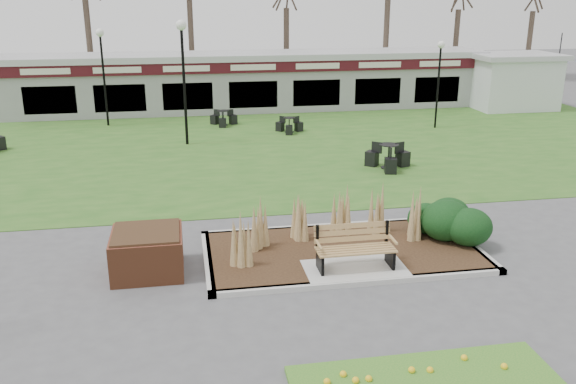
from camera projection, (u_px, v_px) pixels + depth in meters
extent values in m
plane|color=#515154|center=(357.00, 276.00, 13.05)|extent=(100.00, 100.00, 0.00)
cube|color=#2B601E|center=(273.00, 145.00, 24.28)|extent=(34.00, 16.00, 0.02)
cube|color=black|center=(343.00, 252.00, 14.15)|extent=(6.22, 3.22, 0.12)
cube|color=#B7B7B2|center=(362.00, 282.00, 12.65)|extent=(6.40, 0.18, 0.12)
cube|color=#B7B7B2|center=(327.00, 227.00, 15.66)|extent=(6.40, 0.18, 0.12)
cube|color=#B7B7B2|center=(208.00, 261.00, 13.64)|extent=(0.18, 3.40, 0.12)
cube|color=#B7B7B2|center=(468.00, 243.00, 14.66)|extent=(0.18, 3.40, 0.12)
cube|color=#B7B7B2|center=(355.00, 271.00, 13.17)|extent=(2.20, 1.20, 0.13)
cone|color=#A28651|center=(259.00, 225.00, 14.02)|extent=(0.36, 0.36, 1.15)
cone|color=#A28651|center=(298.00, 216.00, 14.56)|extent=(0.36, 0.36, 1.15)
cone|color=#A28651|center=(341.00, 211.00, 14.92)|extent=(0.36, 0.36, 1.15)
cone|color=#A28651|center=(378.00, 212.00, 14.88)|extent=(0.36, 0.36, 1.15)
cone|color=#A28651|center=(416.00, 215.00, 14.64)|extent=(0.36, 0.36, 1.15)
cone|color=#A28651|center=(241.00, 240.00, 13.19)|extent=(0.36, 0.36, 1.15)
ellipsoid|color=black|center=(446.00, 220.00, 14.60)|extent=(1.21, 1.10, 0.99)
ellipsoid|color=black|center=(469.00, 227.00, 14.31)|extent=(1.10, 1.00, 0.90)
ellipsoid|color=black|center=(449.00, 215.00, 15.14)|extent=(1.06, 0.96, 0.86)
ellipsoid|color=black|center=(426.00, 218.00, 15.05)|extent=(0.92, 0.84, 0.76)
cube|color=#AC8F4D|center=(356.00, 250.00, 13.01)|extent=(1.70, 0.57, 0.04)
cube|color=#AC8F4D|center=(352.00, 232.00, 13.22)|extent=(1.70, 0.13, 0.44)
cube|color=black|center=(320.00, 262.00, 12.95)|extent=(0.06, 0.55, 0.42)
cube|color=black|center=(390.00, 256.00, 13.21)|extent=(0.06, 0.55, 0.42)
cube|color=black|center=(317.00, 236.00, 13.09)|extent=(0.06, 0.06, 0.50)
cube|color=black|center=(387.00, 231.00, 13.34)|extent=(0.06, 0.06, 0.50)
cube|color=#AC8F4D|center=(319.00, 245.00, 12.81)|extent=(0.05, 0.50, 0.04)
cube|color=#AC8F4D|center=(393.00, 240.00, 13.07)|extent=(0.05, 0.50, 0.04)
cube|color=brown|center=(148.00, 253.00, 13.12)|extent=(1.50, 1.50, 0.90)
cube|color=black|center=(146.00, 233.00, 12.98)|extent=(1.40, 1.40, 0.06)
cube|color=#959598|center=(250.00, 84.00, 31.37)|extent=(24.00, 3.00, 2.60)
cube|color=#430E16|center=(253.00, 67.00, 29.59)|extent=(24.00, 0.18, 0.55)
cube|color=silver|center=(249.00, 56.00, 30.91)|extent=(24.60, 3.40, 0.30)
cube|color=silver|center=(253.00, 67.00, 29.48)|extent=(22.00, 0.02, 0.28)
cube|color=black|center=(253.00, 94.00, 30.10)|extent=(22.00, 0.10, 1.30)
cube|color=silver|center=(512.00, 83.00, 31.70)|extent=(4.00, 3.00, 2.60)
cube|color=silver|center=(515.00, 56.00, 31.27)|extent=(4.40, 3.40, 0.25)
cylinder|color=#47382B|center=(87.00, 48.00, 36.98)|extent=(0.36, 0.36, 5.17)
cylinder|color=#47382B|center=(187.00, 47.00, 37.96)|extent=(0.36, 0.36, 5.17)
cylinder|color=#47382B|center=(282.00, 45.00, 38.94)|extent=(0.36, 0.36, 5.17)
cylinder|color=#47382B|center=(372.00, 44.00, 39.93)|extent=(0.36, 0.36, 5.17)
cylinder|color=#47382B|center=(458.00, 43.00, 40.91)|extent=(0.36, 0.36, 5.17)
cylinder|color=#47382B|center=(540.00, 42.00, 41.89)|extent=(0.36, 0.36, 5.17)
cylinder|color=black|center=(184.00, 89.00, 23.70)|extent=(0.11, 0.11, 4.45)
sphere|color=white|center=(181.00, 25.00, 22.95)|extent=(0.40, 0.40, 0.40)
cylinder|color=black|center=(438.00, 89.00, 26.82)|extent=(0.09, 0.09, 3.52)
sphere|color=white|center=(441.00, 45.00, 26.23)|extent=(0.32, 0.32, 0.32)
cylinder|color=black|center=(104.00, 82.00, 27.22)|extent=(0.10, 0.10, 3.97)
sphere|color=white|center=(100.00, 33.00, 26.55)|extent=(0.36, 0.36, 0.36)
cylinder|color=black|center=(289.00, 132.00, 26.44)|extent=(0.38, 0.38, 0.03)
cylinder|color=black|center=(289.00, 125.00, 26.34)|extent=(0.04, 0.04, 0.62)
cylinder|color=black|center=(289.00, 118.00, 26.25)|extent=(0.52, 0.52, 0.02)
cube|color=black|center=(299.00, 127.00, 26.60)|extent=(0.37, 0.37, 0.40)
cube|color=black|center=(280.00, 127.00, 26.62)|extent=(0.42, 0.42, 0.40)
cube|color=black|center=(289.00, 130.00, 25.93)|extent=(0.35, 0.35, 0.40)
cylinder|color=black|center=(224.00, 125.00, 27.86)|extent=(0.39, 0.39, 0.03)
cylinder|color=black|center=(223.00, 118.00, 27.76)|extent=(0.04, 0.04, 0.65)
cylinder|color=black|center=(223.00, 111.00, 27.66)|extent=(0.54, 0.54, 0.02)
cube|color=black|center=(233.00, 120.00, 28.05)|extent=(0.39, 0.39, 0.41)
cube|color=black|center=(215.00, 120.00, 28.03)|extent=(0.43, 0.43, 0.41)
cube|color=black|center=(223.00, 123.00, 27.34)|extent=(0.35, 0.35, 0.41)
cylinder|color=black|center=(388.00, 168.00, 21.03)|extent=(0.49, 0.49, 0.03)
cylinder|color=black|center=(389.00, 156.00, 20.90)|extent=(0.06, 0.06, 0.81)
cylinder|color=black|center=(389.00, 145.00, 20.77)|extent=(0.67, 0.67, 0.03)
cube|color=black|center=(403.00, 159.00, 21.23)|extent=(0.48, 0.48, 0.52)
cube|color=black|center=(372.00, 158.00, 21.26)|extent=(0.54, 0.54, 0.52)
cube|color=black|center=(391.00, 166.00, 20.36)|extent=(0.45, 0.45, 0.52)
cylinder|color=black|center=(555.00, 86.00, 32.17)|extent=(0.06, 0.06, 2.20)
imported|color=#3567BA|center=(557.00, 74.00, 31.98)|extent=(2.28, 2.32, 1.98)
imported|color=silver|center=(11.00, 89.00, 34.18)|extent=(3.94, 2.72, 1.25)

